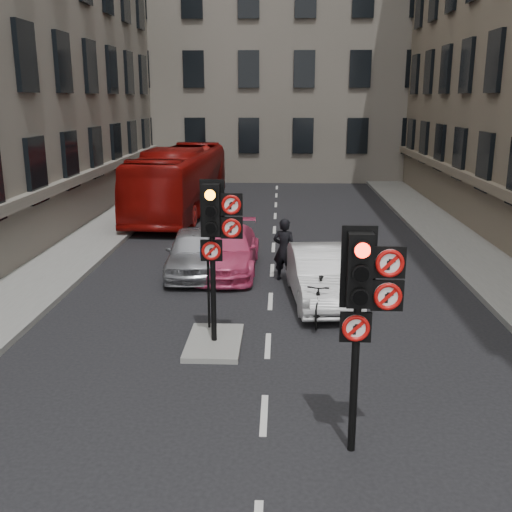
# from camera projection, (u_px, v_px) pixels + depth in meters

# --- Properties ---
(ground) EXTENTS (120.00, 120.00, 0.00)m
(ground) POSITION_uv_depth(u_px,v_px,m) (260.00, 487.00, 8.51)
(ground) COLOR black
(ground) RESTS_ON ground
(pavement_left) EXTENTS (3.00, 50.00, 0.16)m
(pavement_left) POSITION_uv_depth(u_px,v_px,m) (61.00, 257.00, 20.36)
(pavement_left) COLOR gray
(pavement_left) RESTS_ON ground
(pavement_right) EXTENTS (3.00, 50.00, 0.16)m
(pavement_right) POSITION_uv_depth(u_px,v_px,m) (490.00, 262.00, 19.78)
(pavement_right) COLOR gray
(pavement_right) RESTS_ON ground
(centre_island) EXTENTS (1.20, 2.00, 0.12)m
(centre_island) POSITION_uv_depth(u_px,v_px,m) (214.00, 342.00, 13.37)
(centre_island) COLOR gray
(centre_island) RESTS_ON ground
(building_far) EXTENTS (30.00, 14.00, 20.00)m
(building_far) POSITION_uv_depth(u_px,v_px,m) (279.00, 29.00, 42.61)
(building_far) COLOR gray
(building_far) RESTS_ON ground
(signal_near) EXTENTS (0.91, 0.40, 3.58)m
(signal_near) POSITION_uv_depth(u_px,v_px,m) (364.00, 294.00, 8.74)
(signal_near) COLOR black
(signal_near) RESTS_ON ground
(signal_far) EXTENTS (0.91, 0.40, 3.58)m
(signal_far) POSITION_uv_depth(u_px,v_px,m) (216.00, 227.00, 12.67)
(signal_far) COLOR black
(signal_far) RESTS_ON centre_island
(car_silver) EXTENTS (1.91, 4.18, 1.39)m
(car_silver) POSITION_uv_depth(u_px,v_px,m) (194.00, 252.00, 18.65)
(car_silver) COLOR #9EA0A6
(car_silver) RESTS_ON ground
(car_white) EXTENTS (1.93, 4.50, 1.44)m
(car_white) POSITION_uv_depth(u_px,v_px,m) (321.00, 275.00, 16.13)
(car_white) COLOR silver
(car_white) RESTS_ON ground
(car_pink) EXTENTS (1.90, 4.63, 1.34)m
(car_pink) POSITION_uv_depth(u_px,v_px,m) (227.00, 250.00, 18.92)
(car_pink) COLOR #D13D6D
(car_pink) RESTS_ON ground
(bus_red) EXTENTS (3.23, 11.27, 3.10)m
(bus_red) POSITION_uv_depth(u_px,v_px,m) (180.00, 181.00, 28.06)
(bus_red) COLOR maroon
(bus_red) RESTS_ON ground
(motorcycle) EXTENTS (0.79, 1.87, 1.09)m
(motorcycle) POSITION_uv_depth(u_px,v_px,m) (319.00, 301.00, 14.61)
(motorcycle) COLOR black
(motorcycle) RESTS_ON ground
(motorcyclist) EXTENTS (0.80, 0.65, 1.91)m
(motorcyclist) POSITION_uv_depth(u_px,v_px,m) (284.00, 250.00, 17.85)
(motorcyclist) COLOR black
(motorcyclist) RESTS_ON ground
(info_sign) EXTENTS (0.34, 0.12, 1.97)m
(info_sign) POSITION_uv_depth(u_px,v_px,m) (208.00, 276.00, 13.74)
(info_sign) COLOR black
(info_sign) RESTS_ON centre_island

